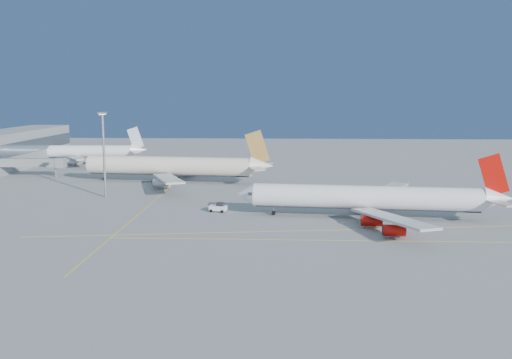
# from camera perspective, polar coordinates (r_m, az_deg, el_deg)

# --- Properties ---
(ground) EXTENTS (500.00, 500.00, 0.00)m
(ground) POSITION_cam_1_polar(r_m,az_deg,el_deg) (133.07, 4.27, -4.52)
(ground) COLOR slate
(ground) RESTS_ON ground
(jet_bridge) EXTENTS (23.60, 3.60, 6.90)m
(jet_bridge) POSITION_cam_1_polar(r_m,az_deg,el_deg) (221.72, -21.14, 1.58)
(jet_bridge) COLOR gray
(jet_bridge) RESTS_ON ground
(taxiway_lines) EXTENTS (118.86, 140.00, 0.02)m
(taxiway_lines) POSITION_cam_1_polar(r_m,az_deg,el_deg) (139.59, -1.87, -3.87)
(taxiway_lines) COLOR yellow
(taxiway_lines) RESTS_ON ground
(airliner_virgin) EXTENTS (66.39, 59.36, 16.37)m
(airliner_virgin) POSITION_cam_1_polar(r_m,az_deg,el_deg) (141.41, 11.48, -1.84)
(airliner_virgin) COLOR white
(airliner_virgin) RESTS_ON ground
(airliner_etihad) EXTENTS (69.77, 64.07, 18.21)m
(airliner_etihad) POSITION_cam_1_polar(r_m,az_deg,el_deg) (196.15, -8.31, 1.33)
(airliner_etihad) COLOR beige
(airliner_etihad) RESTS_ON ground
(airliner_third) EXTENTS (58.36, 53.80, 15.66)m
(airliner_third) POSITION_cam_1_polar(r_m,az_deg,el_deg) (262.20, -17.12, 2.69)
(airliner_third) COLOR white
(airliner_third) RESTS_ON ground
(pushback_tug) EXTENTS (4.70, 3.45, 2.43)m
(pushback_tug) POSITION_cam_1_polar(r_m,az_deg,el_deg) (146.88, -3.77, -2.81)
(pushback_tug) COLOR white
(pushback_tug) RESTS_ON ground
(light_mast) EXTENTS (2.15, 2.15, 24.83)m
(light_mast) POSITION_cam_1_polar(r_m,az_deg,el_deg) (170.97, -14.99, 3.13)
(light_mast) COLOR gray
(light_mast) RESTS_ON ground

